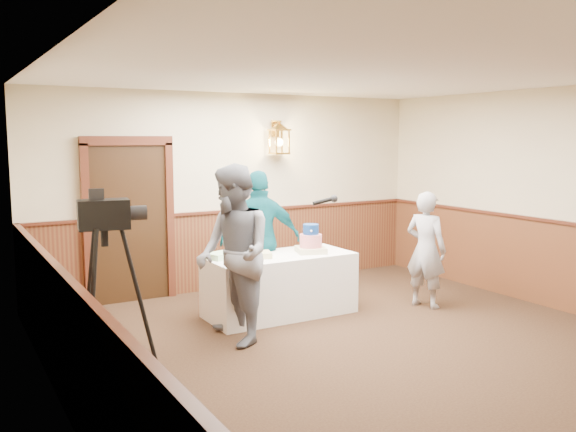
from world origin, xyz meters
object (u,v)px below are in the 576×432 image
at_px(interviewer, 234,255).
at_px(tv_camera_rig, 108,309).
at_px(sheet_cake_yellow, 257,255).
at_px(sheet_cake_green, 221,256).
at_px(baker, 426,249).
at_px(assistant_p, 260,240).
at_px(display_table, 280,285).
at_px(tiered_cake, 311,241).

xyz_separation_m(interviewer, tv_camera_rig, (-1.48, -0.68, -0.20)).
relative_size(sheet_cake_yellow, tv_camera_rig, 0.20).
bearing_deg(sheet_cake_green, baker, -17.27).
bearing_deg(assistant_p, tv_camera_rig, 53.77).
distance_m(baker, assistant_p, 2.12).
relative_size(sheet_cake_yellow, sheet_cake_green, 1.10).
bearing_deg(display_table, baker, -19.37).
distance_m(display_table, baker, 1.94).
bearing_deg(tiered_cake, interviewer, -156.11).
relative_size(baker, assistant_p, 0.85).
xyz_separation_m(assistant_p, tv_camera_rig, (-2.36, -1.76, -0.13)).
xyz_separation_m(display_table, sheet_cake_yellow, (-0.32, -0.02, 0.41)).
bearing_deg(assistant_p, sheet_cake_green, 39.09).
xyz_separation_m(display_table, tiered_cake, (0.41, -0.07, 0.51)).
bearing_deg(tiered_cake, sheet_cake_green, 169.06).
bearing_deg(tv_camera_rig, display_table, 37.66).
bearing_deg(sheet_cake_yellow, tv_camera_rig, -147.73).
xyz_separation_m(display_table, baker, (1.79, -0.63, 0.37)).
xyz_separation_m(display_table, tv_camera_rig, (-2.41, -1.33, 0.38)).
bearing_deg(tiered_cake, baker, -22.12).
xyz_separation_m(baker, assistant_p, (-1.84, 1.05, 0.13)).
bearing_deg(tv_camera_rig, interviewer, 33.24).
relative_size(sheet_cake_green, interviewer, 0.16).
xyz_separation_m(tiered_cake, sheet_cake_green, (-1.13, 0.22, -0.10)).
bearing_deg(display_table, interviewer, -144.67).
bearing_deg(display_table, tv_camera_rig, -151.03).
bearing_deg(interviewer, sheet_cake_green, 170.29).
height_order(display_table, interviewer, interviewer).
relative_size(sheet_cake_yellow, assistant_p, 0.19).
xyz_separation_m(sheet_cake_green, tv_camera_rig, (-1.69, -1.48, -0.03)).
bearing_deg(tv_camera_rig, assistant_p, 45.32).
relative_size(display_table, sheet_cake_green, 6.00).
distance_m(sheet_cake_green, interviewer, 0.85).
distance_m(assistant_p, tv_camera_rig, 2.94).
bearing_deg(assistant_p, display_table, 113.31).
relative_size(tiered_cake, sheet_cake_green, 1.46).
height_order(display_table, sheet_cake_yellow, sheet_cake_yellow).
height_order(tiered_cake, interviewer, interviewer).
height_order(interviewer, baker, interviewer).
bearing_deg(interviewer, baker, 95.02).
relative_size(interviewer, tv_camera_rig, 1.14).
relative_size(interviewer, assistant_p, 1.08).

